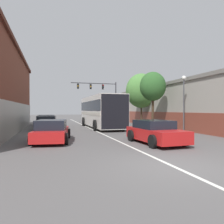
# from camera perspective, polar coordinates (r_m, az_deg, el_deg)

# --- Properties ---
(ground_plane) EXTENTS (160.00, 160.00, 0.00)m
(ground_plane) POSITION_cam_1_polar(r_m,az_deg,el_deg) (7.76, 15.71, -13.51)
(ground_plane) COLOR #565454
(lane_center_line) EXTENTS (0.14, 43.41, 0.01)m
(lane_center_line) POSITION_cam_1_polar(r_m,az_deg,el_deg) (22.54, -5.84, -4.21)
(lane_center_line) COLOR silver
(lane_center_line) RESTS_ON ground_plane
(building_right_storefront) EXTENTS (6.77, 26.32, 4.70)m
(building_right_storefront) POSITION_cam_1_polar(r_m,az_deg,el_deg) (25.43, 19.27, 1.87)
(building_right_storefront) COLOR #9E998E
(building_right_storefront) RESTS_ON ground_plane
(bus) EXTENTS (2.91, 10.25, 3.25)m
(bus) POSITION_cam_1_polar(r_m,az_deg,el_deg) (22.90, -2.96, 0.44)
(bus) COLOR silver
(bus) RESTS_ON ground_plane
(hatchback_foreground) EXTENTS (2.25, 4.24, 1.29)m
(hatchback_foreground) POSITION_cam_1_polar(r_m,az_deg,el_deg) (12.52, 11.22, -5.19)
(hatchback_foreground) COLOR red
(hatchback_foreground) RESTS_ON ground_plane
(parked_car_left_near) EXTENTS (2.28, 4.23, 1.31)m
(parked_car_left_near) POSITION_cam_1_polar(r_m,az_deg,el_deg) (21.75, -16.65, -2.77)
(parked_car_left_near) COLOR #285633
(parked_car_left_near) RESTS_ON ground_plane
(parked_car_left_mid) EXTENTS (2.46, 4.64, 1.29)m
(parked_car_left_mid) POSITION_cam_1_polar(r_m,az_deg,el_deg) (13.45, -15.45, -4.84)
(parked_car_left_mid) COLOR red
(parked_car_left_mid) RESTS_ON ground_plane
(parked_car_left_far) EXTENTS (2.52, 4.02, 1.28)m
(parked_car_left_far) POSITION_cam_1_polar(r_m,az_deg,el_deg) (27.29, -16.94, -2.12)
(parked_car_left_far) COLOR navy
(parked_car_left_far) RESTS_ON ground_plane
(traffic_signal_gantry) EXTENTS (7.28, 0.36, 6.35)m
(traffic_signal_gantry) POSITION_cam_1_polar(r_m,az_deg,el_deg) (34.83, -2.79, 5.23)
(traffic_signal_gantry) COLOR #333338
(traffic_signal_gantry) RESTS_ON ground_plane
(street_lamp) EXTENTS (0.36, 0.36, 4.70)m
(street_lamp) POSITION_cam_1_polar(r_m,az_deg,el_deg) (18.96, 18.25, 3.77)
(street_lamp) COLOR #47474C
(street_lamp) RESTS_ON ground_plane
(street_tree_near) EXTENTS (2.56, 2.30, 5.56)m
(street_tree_near) POSITION_cam_1_polar(r_m,az_deg,el_deg) (21.59, 10.61, 6.52)
(street_tree_near) COLOR #3D2D1E
(street_tree_near) RESTS_ON ground_plane
(street_tree_far) EXTENTS (3.77, 3.40, 6.27)m
(street_tree_far) POSITION_cam_1_polar(r_m,az_deg,el_deg) (26.73, 7.66, 5.53)
(street_tree_far) COLOR #3D2D1E
(street_tree_far) RESTS_ON ground_plane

